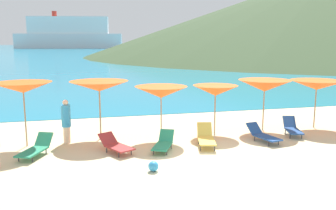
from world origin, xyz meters
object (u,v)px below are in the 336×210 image
lounge_chair_0 (164,143)px  beachgoer_0 (66,120)px  lounge_chair_5 (263,135)px  cruise_ship (69,34)px  umbrella_1 (99,86)px  umbrella_4 (265,86)px  umbrella_5 (317,85)px  beach_ball (153,166)px  lounge_chair_3 (206,137)px  umbrella_2 (161,92)px  lounge_chair_4 (36,148)px  umbrella_0 (23,88)px  lounge_chair_2 (116,145)px  umbrella_3 (215,91)px  lounge_chair_6 (292,128)px

lounge_chair_0 → beachgoer_0: 3.85m
lounge_chair_5 → cruise_ship: cruise_ship is taller
umbrella_1 → umbrella_4: (6.97, -0.34, -0.15)m
umbrella_5 → beach_ball: 9.12m
lounge_chair_5 → beach_ball: 5.22m
umbrella_1 → umbrella_5: bearing=-3.0°
umbrella_5 → lounge_chair_3: bearing=-165.1°
lounge_chair_0 → cruise_ship: (-7.00, 204.54, 7.64)m
umbrella_4 → beachgoer_0: (-8.27, -0.06, -1.07)m
umbrella_2 → lounge_chair_4: 4.97m
beach_ball → umbrella_4: bearing=34.0°
umbrella_4 → umbrella_5: umbrella_4 is taller
umbrella_1 → umbrella_5: 9.45m
umbrella_0 → umbrella_4: (9.70, 0.13, -0.23)m
umbrella_5 → lounge_chair_5: umbrella_5 is taller
umbrella_0 → lounge_chair_3: 6.88m
cruise_ship → lounge_chair_2: bearing=-77.7°
lounge_chair_4 → beachgoer_0: size_ratio=1.02×
lounge_chair_5 → lounge_chair_2: bearing=168.2°
umbrella_4 → lounge_chair_3: bearing=-152.7°
beach_ball → lounge_chair_3: bearing=41.5°
umbrella_3 → lounge_chair_5: 2.66m
umbrella_2 → lounge_chair_5: 4.27m
umbrella_4 → lounge_chair_0: (-4.91, -1.86, -1.68)m
lounge_chair_3 → beachgoer_0: (-5.01, 1.62, 0.56)m
umbrella_2 → lounge_chair_3: size_ratio=1.24×
umbrella_1 → beach_ball: size_ratio=7.80×
umbrella_2 → umbrella_0: bearing=176.9°
lounge_chair_3 → cruise_ship: size_ratio=0.03×
lounge_chair_3 → lounge_chair_5: (2.32, -0.03, -0.04)m
lounge_chair_4 → umbrella_1: bearing=62.1°
umbrella_1 → lounge_chair_0: (2.06, -2.19, -1.83)m
lounge_chair_0 → beach_ball: (-0.79, -1.98, -0.11)m
umbrella_3 → beach_ball: umbrella_3 is taller
beach_ball → lounge_chair_5: bearing=24.0°
umbrella_5 → lounge_chair_2: 9.32m
beachgoer_0 → umbrella_4: bearing=-40.7°
lounge_chair_3 → cruise_ship: cruise_ship is taller
umbrella_0 → lounge_chair_4: size_ratio=1.40×
umbrella_3 → beachgoer_0: bearing=-179.2°
umbrella_5 → lounge_chair_4: (-11.71, -1.27, -1.65)m
umbrella_0 → umbrella_5: 12.16m
beachgoer_0 → lounge_chair_0: bearing=-69.3°
umbrella_0 → lounge_chair_5: umbrella_0 is taller
lounge_chair_3 → beachgoer_0: 5.30m
umbrella_1 → umbrella_2: umbrella_1 is taller
lounge_chair_4 → umbrella_0: bearing=133.2°
umbrella_2 → lounge_chair_4: umbrella_2 is taller
lounge_chair_5 → beachgoer_0: beachgoer_0 is taller
umbrella_4 → lounge_chair_6: (0.73, -1.11, -1.65)m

